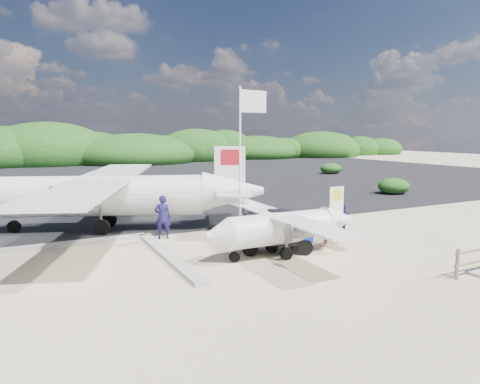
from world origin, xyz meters
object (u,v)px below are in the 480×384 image
object	(u,v)px
baggage_cart	(275,251)
aircraft_small	(28,184)
aircraft_large	(319,182)
flagpole	(240,251)
crew_a	(163,217)
crew_c	(343,221)
signboard	(309,246)
crew_b	(269,225)

from	to	relation	value
baggage_cart	aircraft_small	xyz separation A→B (m)	(-8.51, 29.18, 0.00)
aircraft_large	aircraft_small	xyz separation A→B (m)	(-24.92, 10.37, 0.00)
flagpole	aircraft_large	world-z (taller)	flagpole
flagpole	aircraft_large	distance (m)	25.27
crew_a	crew_c	distance (m)	7.99
crew_a	aircraft_small	bearing A→B (deg)	-58.80
crew_a	flagpole	bearing A→B (deg)	143.08
signboard	crew_b	size ratio (longest dim) A/B	1.22
crew_a	crew_c	xyz separation A→B (m)	(7.23, -3.39, -0.22)
signboard	crew_c	world-z (taller)	crew_c
flagpole	signboard	bearing A→B (deg)	-12.99
crew_b	aircraft_large	xyz separation A→B (m)	(15.98, 17.59, -0.78)
signboard	crew_c	size ratio (longest dim) A/B	1.25
flagpole	crew_a	xyz separation A→B (m)	(-2.16, 3.27, 0.98)
crew_c	aircraft_large	bearing A→B (deg)	-136.05
flagpole	signboard	distance (m)	2.96
crew_b	signboard	bearing A→B (deg)	156.65
flagpole	aircraft_small	xyz separation A→B (m)	(-7.30, 28.48, 0.00)
crew_a	aircraft_large	xyz separation A→B (m)	(19.78, 14.84, -0.98)
aircraft_large	aircraft_small	size ratio (longest dim) A/B	2.56
signboard	aircraft_large	distance (m)	23.87
baggage_cart	crew_a	world-z (taller)	crew_a
crew_c	flagpole	bearing A→B (deg)	-12.78
baggage_cart	crew_b	bearing A→B (deg)	94.23
baggage_cart	crew_a	size ratio (longest dim) A/B	1.50
aircraft_large	crew_b	bearing A→B (deg)	68.86
baggage_cart	crew_a	distance (m)	5.30
flagpole	crew_b	world-z (taller)	flagpole
crew_a	crew_c	bearing A→B (deg)	174.58
crew_c	aircraft_small	distance (m)	31.16
signboard	aircraft_large	bearing A→B (deg)	51.54
flagpole	crew_a	bearing A→B (deg)	123.40
aircraft_small	signboard	bearing A→B (deg)	110.54
baggage_cart	crew_c	bearing A→B (deg)	32.75
crew_a	aircraft_large	world-z (taller)	aircraft_large
baggage_cart	crew_c	size ratio (longest dim) A/B	1.93
baggage_cart	aircraft_small	world-z (taller)	aircraft_small
crew_b	aircraft_small	bearing A→B (deg)	-51.71
flagpole	crew_a	distance (m)	4.04
crew_a	aircraft_large	bearing A→B (deg)	-123.46
signboard	baggage_cart	bearing A→B (deg)	-178.92
crew_c	crew_a	bearing A→B (deg)	-36.58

